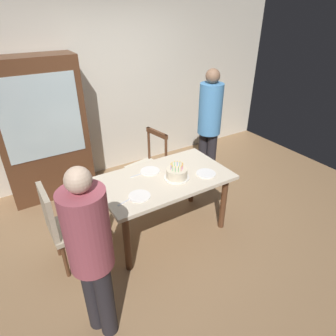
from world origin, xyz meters
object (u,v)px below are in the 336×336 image
dining_table (164,185)px  person_celebrant (91,250)px  person_guest (209,123)px  china_cabinet (43,131)px  plate_near_celebrant (140,196)px  birthday_cake (177,174)px  plate_far_side (150,171)px  chair_spindle_back (148,167)px  plate_near_guest (206,173)px  chair_upholstered (63,223)px

dining_table → person_celebrant: bearing=-144.2°
person_guest → china_cabinet: china_cabinet is taller
plate_near_celebrant → person_celebrant: 0.91m
china_cabinet → birthday_cake: bearing=-57.6°
dining_table → plate_far_side: (-0.07, 0.19, 0.11)m
plate_far_side → chair_spindle_back: bearing=64.8°
chair_spindle_back → dining_table: bearing=-104.3°
plate_far_side → person_celebrant: size_ratio=0.14×
plate_far_side → person_celebrant: 1.40m
plate_far_side → china_cabinet: bearing=122.3°
dining_table → birthday_cake: (0.11, -0.09, 0.16)m
dining_table → person_celebrant: (-1.08, -0.78, 0.24)m
dining_table → china_cabinet: bearing=121.1°
plate_far_side → person_guest: person_guest is taller
plate_far_side → plate_near_guest: (0.51, -0.38, 0.00)m
chair_spindle_back → chair_upholstered: same height
birthday_cake → plate_near_guest: birthday_cake is taller
plate_far_side → china_cabinet: china_cabinet is taller
birthday_cake → plate_near_celebrant: birthday_cake is taller
chair_upholstered → person_guest: (2.22, 0.52, 0.44)m
person_guest → chair_upholstered: bearing=-166.9°
birthday_cake → plate_near_guest: bearing=-17.1°
plate_near_celebrant → plate_far_side: same height
plate_far_side → person_guest: 1.26m
person_celebrant → plate_near_celebrant: bearing=40.9°
dining_table → chair_upholstered: bearing=175.5°
chair_spindle_back → plate_far_side: bearing=-115.2°
plate_near_celebrant → chair_spindle_back: (0.59, 0.94, -0.30)m
person_celebrant → dining_table: bearing=35.8°
plate_near_guest → person_guest: size_ratio=0.13×
plate_far_side → plate_near_guest: size_ratio=1.00×
china_cabinet → plate_near_guest: bearing=-51.8°
plate_near_guest → plate_far_side: bearing=143.3°
chair_spindle_back → plate_near_celebrant: bearing=-122.2°
plate_far_side → person_celebrant: (-1.00, -0.97, 0.13)m
chair_upholstered → person_celebrant: (0.04, -0.86, 0.36)m
china_cabinet → person_guest: bearing=-25.1°
plate_near_guest → chair_spindle_back: chair_spindle_back is taller
plate_far_side → person_celebrant: person_celebrant is taller
dining_table → plate_far_side: bearing=111.0°
birthday_cake → plate_near_guest: (0.33, -0.10, -0.05)m
birthday_cake → person_guest: bearing=34.8°
person_celebrant → person_guest: size_ratio=0.92×
person_guest → china_cabinet: size_ratio=0.90×
birthday_cake → china_cabinet: (-1.05, 1.65, 0.15)m
birthday_cake → person_guest: person_guest is taller
china_cabinet → plate_near_celebrant: bearing=-72.8°
person_celebrant → china_cabinet: 2.34m
dining_table → plate_far_side: size_ratio=6.60×
birthday_cake → person_guest: size_ratio=0.16×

